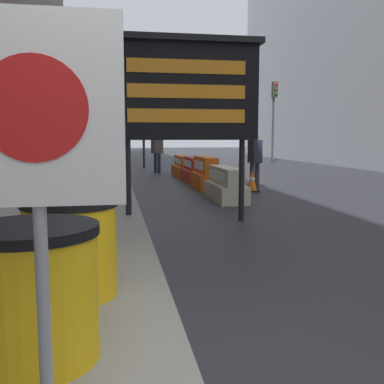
% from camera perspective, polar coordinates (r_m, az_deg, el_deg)
% --- Properties ---
extents(barrel_drum_foreground, '(0.78, 0.78, 0.81)m').
position_cam_1_polar(barrel_drum_foreground, '(2.84, -19.53, -11.98)').
color(barrel_drum_foreground, yellow).
rests_on(barrel_drum_foreground, sidewalk_left).
extents(barrel_drum_middle, '(0.78, 0.78, 0.81)m').
position_cam_1_polar(barrel_drum_middle, '(3.86, -15.15, -6.79)').
color(barrel_drum_middle, yellow).
rests_on(barrel_drum_middle, sidewalk_left).
extents(barrel_drum_back, '(0.78, 0.78, 0.81)m').
position_cam_1_polar(barrel_drum_back, '(4.92, -14.33, -3.80)').
color(barrel_drum_back, yellow).
rests_on(barrel_drum_back, sidewalk_left).
extents(warning_sign, '(0.75, 0.08, 1.84)m').
position_cam_1_polar(warning_sign, '(2.02, -19.23, 6.60)').
color(warning_sign, gray).
rests_on(warning_sign, sidewalk_left).
extents(message_board, '(2.59, 0.36, 3.12)m').
position_cam_1_polar(message_board, '(7.70, -0.76, 12.80)').
color(message_board, black).
rests_on(message_board, ground_plane).
extents(jersey_barrier_cream, '(0.64, 1.89, 0.77)m').
position_cam_1_polar(jersey_barrier_cream, '(10.45, 4.28, 0.80)').
color(jersey_barrier_cream, beige).
rests_on(jersey_barrier_cream, ground_plane).
extents(jersey_barrier_orange_far, '(0.63, 1.65, 0.91)m').
position_cam_1_polar(jersey_barrier_orange_far, '(12.67, 1.75, 2.17)').
color(jersey_barrier_orange_far, orange).
rests_on(jersey_barrier_orange_far, ground_plane).
extents(jersey_barrier_red_striped, '(0.57, 1.81, 0.81)m').
position_cam_1_polar(jersey_barrier_red_striped, '(14.75, 0.10, 2.68)').
color(jersey_barrier_red_striped, red).
rests_on(jersey_barrier_red_striped, ground_plane).
extents(jersey_barrier_orange_near, '(0.61, 2.04, 0.77)m').
position_cam_1_polar(jersey_barrier_orange_near, '(16.95, -1.21, 3.18)').
color(jersey_barrier_orange_near, orange).
rests_on(jersey_barrier_orange_near, ground_plane).
extents(traffic_cone_near, '(0.34, 0.34, 0.60)m').
position_cam_1_polar(traffic_cone_near, '(12.21, 7.63, 1.43)').
color(traffic_cone_near, black).
rests_on(traffic_cone_near, ground_plane).
extents(traffic_light_near_curb, '(0.28, 0.45, 4.45)m').
position_cam_1_polar(traffic_light_near_curb, '(21.53, -6.20, 11.59)').
color(traffic_light_near_curb, '#2D2D30').
rests_on(traffic_light_near_curb, ground_plane).
extents(traffic_light_far_side, '(0.28, 0.45, 4.46)m').
position_cam_1_polar(traffic_light_far_side, '(25.52, 10.37, 10.81)').
color(traffic_light_far_side, '#2D2D30').
rests_on(traffic_light_far_side, ground_plane).
extents(pedestrian_worker, '(0.30, 0.45, 1.60)m').
position_cam_1_polar(pedestrian_worker, '(12.28, 7.99, 4.50)').
color(pedestrian_worker, '#333338').
rests_on(pedestrian_worker, ground_plane).
extents(pedestrian_passerby, '(0.51, 0.44, 1.66)m').
position_cam_1_polar(pedestrian_passerby, '(18.48, -4.45, 5.47)').
color(pedestrian_passerby, '#23283D').
rests_on(pedestrian_passerby, ground_plane).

